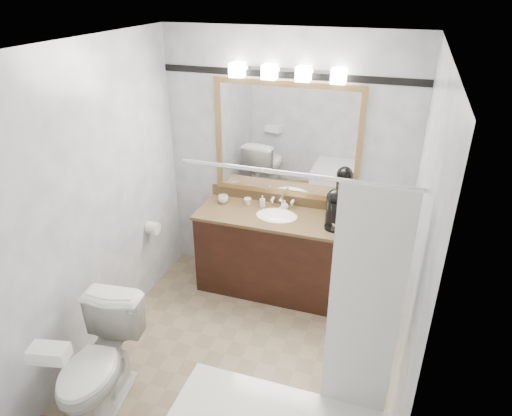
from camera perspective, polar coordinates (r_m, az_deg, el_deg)
name	(u,v)px	position (r m, az deg, el deg)	size (l,w,h in m)	color
room	(239,229)	(3.27, -2.13, -2.58)	(2.42, 2.62, 2.52)	gray
vanity	(276,252)	(4.52, 2.50, -5.50)	(1.53, 0.58, 0.97)	black
mirror	(286,141)	(4.30, 3.76, 8.36)	(1.40, 0.04, 1.10)	#B0854F
vanity_light_bar	(286,72)	(4.09, 3.83, 16.57)	(1.02, 0.14, 0.12)	silver
accent_stripe	(288,75)	(4.16, 4.06, 16.27)	(2.40, 0.01, 0.06)	black
tp_roll	(153,228)	(4.51, -12.77, -2.45)	(0.12, 0.12, 0.11)	white
toilet	(98,365)	(3.60, -19.14, -18.00)	(0.45, 0.79, 0.81)	white
tissue_box	(49,353)	(3.12, -24.43, -16.20)	(0.23, 0.12, 0.09)	white
coffee_maker	(335,207)	(4.11, 9.81, 0.07)	(0.19, 0.23, 0.35)	black
cup_left	(223,199)	(4.55, -4.12, 1.11)	(0.10, 0.10, 0.08)	white
cup_right	(248,201)	(4.50, -1.05, 0.83)	(0.07, 0.07, 0.07)	white
soap_bottle_a	(262,201)	(4.46, 0.81, 0.87)	(0.05, 0.05, 0.11)	white
soap_bottle_b	(285,205)	(4.41, 3.59, 0.38)	(0.07, 0.07, 0.10)	white
soap_bar	(282,209)	(4.41, 3.28, -0.15)	(0.07, 0.04, 0.02)	beige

